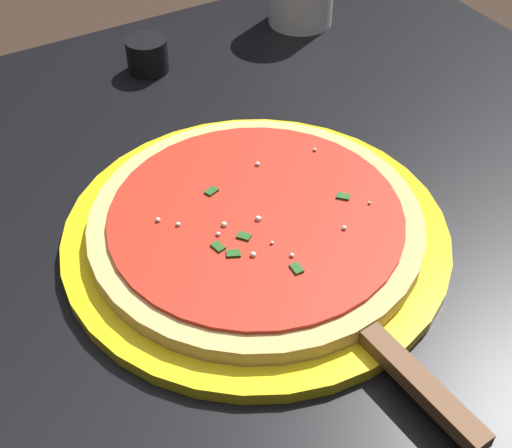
{
  "coord_description": "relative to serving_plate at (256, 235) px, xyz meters",
  "views": [
    {
      "loc": [
        -0.25,
        -0.38,
        1.21
      ],
      "look_at": [
        -0.02,
        0.02,
        0.77
      ],
      "focal_mm": 49.23,
      "sensor_mm": 36.0,
      "label": 1
    }
  ],
  "objects": [
    {
      "name": "serving_plate",
      "position": [
        0.0,
        0.0,
        0.0
      ],
      "size": [
        0.36,
        0.36,
        0.01
      ],
      "primitive_type": "cylinder",
      "color": "yellow",
      "rests_on": "restaurant_table"
    },
    {
      "name": "restaurant_table",
      "position": [
        0.02,
        -0.02,
        -0.14
      ],
      "size": [
        0.98,
        0.96,
        0.75
      ],
      "color": "black",
      "rests_on": "ground_plane"
    },
    {
      "name": "pizza",
      "position": [
        -0.0,
        -0.0,
        0.02
      ],
      "size": [
        0.31,
        0.31,
        0.02
      ],
      "color": "#DBB26B",
      "rests_on": "serving_plate"
    },
    {
      "name": "pizza_server",
      "position": [
        0.01,
        -0.17,
        0.01
      ],
      "size": [
        0.08,
        0.22,
        0.01
      ],
      "color": "silver",
      "rests_on": "serving_plate"
    },
    {
      "name": "cup_small_sauce",
      "position": [
        0.04,
        0.33,
        0.01
      ],
      "size": [
        0.05,
        0.05,
        0.04
      ],
      "primitive_type": "cylinder",
      "color": "black",
      "rests_on": "restaurant_table"
    }
  ]
}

